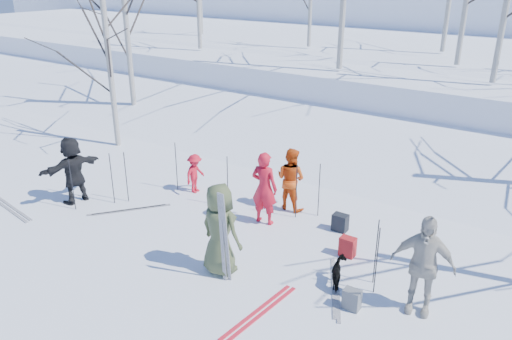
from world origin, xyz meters
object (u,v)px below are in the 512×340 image
Objects in this scene: dog at (339,273)px; backpack_grey at (352,299)px; skier_olive_center at (220,229)px; backpack_dark at (340,223)px; skier_grey_west at (73,170)px; skier_red_seated at (195,173)px; skier_cream_east at (422,265)px; backpack_red at (348,247)px; skier_redor_behind at (291,179)px; skier_red_north at (264,188)px.

dog reaches higher than backpack_grey.
backpack_dark is (1.21, 2.83, -0.73)m from skier_olive_center.
skier_grey_west reaches higher than backpack_grey.
skier_red_seated reaches higher than backpack_dark.
backpack_dark is at bearing -90.85° from skier_red_seated.
skier_grey_west reaches higher than dog.
backpack_grey is 0.95× the size of backpack_dark.
skier_grey_west reaches higher than skier_red_seated.
skier_olive_center reaches higher than skier_cream_east.
backpack_red is at bearing 110.74° from skier_grey_west.
backpack_red is (1.81, 1.93, -0.72)m from skier_olive_center.
backpack_dark is (-0.60, 0.89, -0.01)m from backpack_red.
skier_redor_behind is 2.52m from backpack_red.
backpack_red is (-1.76, 0.95, -0.71)m from skier_cream_east.
skier_red_north is at bearing 173.62° from backpack_red.
skier_redor_behind is 2.65m from skier_red_seated.
skier_cream_east is at bearing 157.40° from skier_red_north.
skier_red_north reaches higher than skier_redor_behind.
skier_redor_behind is at bearing 136.32° from backpack_grey.
skier_cream_east is at bearing 153.92° from skier_redor_behind.
skier_olive_center is 1.01× the size of skier_cream_east.
skier_olive_center reaches higher than skier_redor_behind.
dog is at bearing 134.04° from backpack_grey.
skier_redor_behind is 5.45m from skier_grey_west.
skier_redor_behind reaches higher than backpack_red.
skier_cream_east is 4.38× the size of backpack_red.
skier_redor_behind reaches higher than backpack_grey.
skier_redor_behind is 4.45m from skier_cream_east.
skier_red_north is at bearing -103.44° from skier_red_seated.
skier_red_north is 4.17× the size of backpack_red.
backpack_grey is (7.63, -0.04, -0.67)m from skier_grey_west.
backpack_red is at bearing -128.58° from skier_olive_center.
skier_grey_west is (-5.02, 0.41, -0.06)m from skier_olive_center.
skier_redor_behind is 2.50× the size of dog.
backpack_dark is at bearing 119.72° from backpack_grey.
dog is at bearing 174.27° from skier_cream_east.
backpack_grey is at bearing -157.43° from skier_cream_east.
dog is 1.57× the size of backpack_dark.
skier_red_seated is at bearing -176.46° from backpack_dark.
skier_cream_east is 1.06× the size of skier_grey_west.
skier_red_north reaches higher than dog.
skier_red_seated is 4.75m from backpack_red.
skier_red_north is 2.78× the size of dog.
skier_olive_center is at bearing -171.85° from backpack_grey.
skier_olive_center is 3.89m from skier_red_seated.
skier_red_seated is at bearing 143.59° from skier_grey_west.
skier_grey_west is 4.11× the size of backpack_red.
skier_redor_behind is 3.75× the size of backpack_red.
dog is at bearing -153.17° from skier_olive_center.
skier_grey_west is 4.32× the size of backpack_dark.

